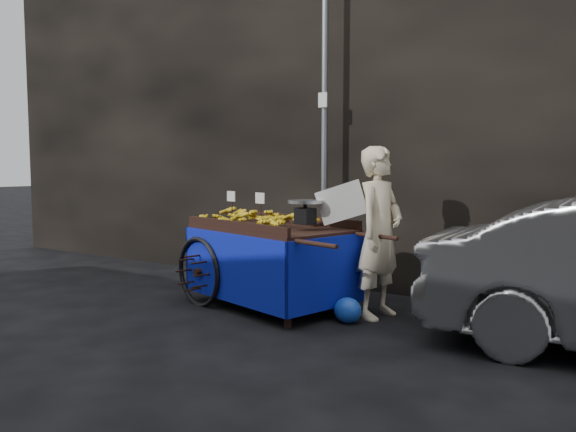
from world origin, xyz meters
The scene contains 6 objects.
ground centered at (0.00, 0.00, 0.00)m, with size 80.00×80.00×0.00m, color black.
building_wall centered at (0.39, 2.60, 2.50)m, with size 13.50×2.00×5.00m.
street_pole centered at (0.30, 1.30, 2.01)m, with size 0.12×0.10×4.00m.
banana_cart centered at (0.15, 0.30, 0.81)m, with size 2.62×1.67×1.32m.
vendor centered at (1.40, 0.53, 0.90)m, with size 0.89×0.70×1.79m.
plastic_bag centered at (1.24, 0.14, 0.13)m, with size 0.29×0.23×0.26m, color blue.
Camera 1 is at (3.79, -4.84, 1.58)m, focal length 35.00 mm.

